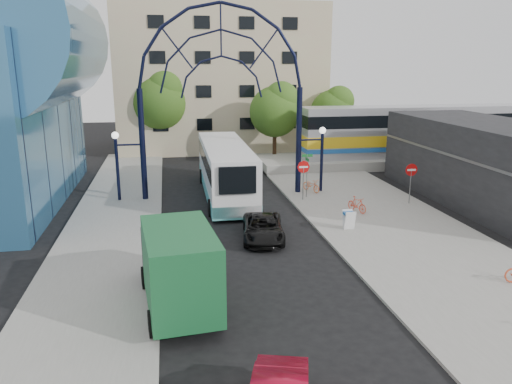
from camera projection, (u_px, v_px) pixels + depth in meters
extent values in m
plane|color=black|center=(265.00, 289.00, 19.29)|extent=(120.00, 120.00, 0.00)
cube|color=gray|center=(409.00, 240.00, 24.45)|extent=(8.00, 56.00, 0.12)
cube|color=gray|center=(108.00, 244.00, 23.88)|extent=(5.00, 50.00, 0.12)
cylinder|color=black|center=(143.00, 146.00, 30.90)|extent=(0.36, 0.36, 7.00)
cylinder|color=black|center=(299.00, 142.00, 32.61)|extent=(0.36, 0.36, 7.00)
cylinder|color=black|center=(118.00, 171.00, 31.00)|extent=(0.20, 0.20, 4.00)
cylinder|color=black|center=(321.00, 163.00, 33.26)|extent=(0.20, 0.20, 4.00)
sphere|color=white|center=(115.00, 135.00, 30.45)|extent=(0.44, 0.44, 0.44)
sphere|color=white|center=(323.00, 130.00, 32.71)|extent=(0.44, 0.44, 0.44)
cylinder|color=slate|center=(303.00, 183.00, 31.24)|extent=(0.06, 0.06, 2.20)
cylinder|color=red|center=(304.00, 167.00, 30.99)|extent=(0.80, 0.04, 0.80)
cube|color=white|center=(304.00, 167.00, 30.96)|extent=(0.55, 0.02, 0.12)
cylinder|color=slate|center=(410.00, 186.00, 30.40)|extent=(0.06, 0.06, 2.20)
cylinder|color=red|center=(411.00, 170.00, 30.15)|extent=(0.76, 0.04, 0.76)
cube|color=white|center=(412.00, 170.00, 30.12)|extent=(0.55, 0.02, 0.12)
cylinder|color=slate|center=(307.00, 176.00, 31.81)|extent=(0.05, 0.05, 2.80)
cube|color=#146626|center=(307.00, 156.00, 31.48)|extent=(0.70, 0.03, 0.18)
cube|color=#146626|center=(307.00, 159.00, 31.55)|extent=(0.03, 0.70, 0.18)
cube|color=white|center=(350.00, 221.00, 25.62)|extent=(0.55, 0.26, 0.99)
cube|color=white|center=(348.00, 219.00, 25.95)|extent=(0.55, 0.26, 0.99)
cube|color=#1E59A5|center=(349.00, 214.00, 25.71)|extent=(0.55, 0.42, 0.14)
cylinder|color=#2E648F|center=(14.00, 36.00, 29.04)|extent=(9.00, 16.00, 9.00)
cube|color=black|center=(487.00, 163.00, 30.93)|extent=(6.00, 16.00, 5.00)
cube|color=#CDAE8E|center=(218.00, 78.00, 51.24)|extent=(20.00, 12.00, 14.00)
cube|color=gray|center=(440.00, 159.00, 43.58)|extent=(32.00, 5.00, 0.80)
cube|color=#B7B7BC|center=(443.00, 130.00, 42.96)|extent=(25.00, 3.00, 4.20)
cube|color=gold|center=(442.00, 137.00, 43.11)|extent=(25.10, 3.05, 0.90)
cube|color=black|center=(444.00, 118.00, 42.71)|extent=(25.05, 3.05, 1.00)
cube|color=#1E59A5|center=(442.00, 145.00, 43.28)|extent=(25.10, 3.05, 0.35)
cylinder|color=#382314|center=(274.00, 146.00, 44.78)|extent=(0.36, 0.36, 2.52)
sphere|color=#285917|center=(275.00, 112.00, 44.01)|extent=(4.48, 4.48, 4.48)
sphere|color=#285917|center=(281.00, 99.00, 43.53)|extent=(3.08, 3.08, 3.08)
cylinder|color=#382314|center=(162.00, 141.00, 46.84)|extent=(0.36, 0.36, 2.88)
sphere|color=#285917|center=(160.00, 103.00, 45.96)|extent=(5.12, 5.12, 5.12)
sphere|color=#285917|center=(165.00, 89.00, 45.44)|extent=(3.52, 3.52, 3.52)
cylinder|color=#382314|center=(331.00, 142.00, 47.74)|extent=(0.36, 0.36, 2.34)
sphere|color=#285917|center=(332.00, 112.00, 47.02)|extent=(4.16, 4.16, 4.16)
sphere|color=#285917|center=(339.00, 101.00, 46.57)|extent=(2.86, 2.86, 2.86)
cube|color=white|center=(225.00, 168.00, 32.51)|extent=(2.88, 12.28, 3.09)
cube|color=#55BEBF|center=(226.00, 187.00, 32.83)|extent=(2.91, 12.28, 0.75)
cube|color=black|center=(225.00, 158.00, 32.36)|extent=(2.93, 12.03, 0.96)
cube|color=black|center=(237.00, 180.00, 26.45)|extent=(2.01, 0.18, 1.49)
cube|color=black|center=(217.00, 154.00, 38.35)|extent=(2.55, 0.23, 1.70)
cylinder|color=black|center=(202.00, 176.00, 36.27)|extent=(0.31, 1.03, 1.02)
cylinder|color=black|center=(238.00, 175.00, 36.69)|extent=(0.31, 1.03, 1.02)
cylinder|color=black|center=(211.00, 208.00, 28.31)|extent=(0.31, 1.03, 1.02)
cylinder|color=black|center=(257.00, 206.00, 28.73)|extent=(0.31, 1.03, 1.02)
cube|color=black|center=(171.00, 258.00, 19.59)|extent=(2.36, 2.45, 2.06)
cube|color=black|center=(168.00, 239.00, 20.53)|extent=(1.87, 0.28, 0.94)
cube|color=#185D30|center=(180.00, 268.00, 16.79)|extent=(2.66, 4.50, 2.62)
cylinder|color=black|center=(145.00, 278.00, 19.18)|extent=(0.33, 0.92, 0.90)
cylinder|color=black|center=(200.00, 272.00, 19.75)|extent=(0.33, 0.92, 0.90)
cylinder|color=black|center=(152.00, 324.00, 15.79)|extent=(0.33, 0.92, 0.90)
cylinder|color=black|center=(219.00, 315.00, 16.36)|extent=(0.33, 0.92, 0.90)
imported|color=black|center=(263.00, 228.00, 24.60)|extent=(2.55, 4.48, 1.18)
imported|color=orange|center=(311.00, 185.00, 33.42)|extent=(1.18, 1.73, 0.86)
imported|color=#E7492E|center=(357.00, 204.00, 28.77)|extent=(0.95, 1.54, 0.90)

